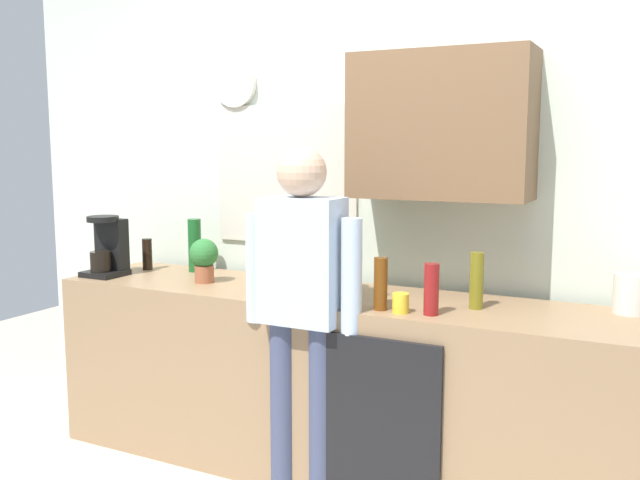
{
  "coord_description": "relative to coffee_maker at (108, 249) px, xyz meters",
  "views": [
    {
      "loc": [
        1.42,
        -2.65,
        1.6
      ],
      "look_at": [
        -0.04,
        0.25,
        1.16
      ],
      "focal_mm": 38.89,
      "sensor_mm": 36.0,
      "label": 1
    }
  ],
  "objects": [
    {
      "name": "bottle_red_vinegar",
      "position": [
        1.87,
        -0.08,
        -0.04
      ],
      "size": [
        0.06,
        0.06,
        0.22
      ],
      "primitive_type": "cylinder",
      "color": "maroon",
      "rests_on": "kitchen_counter"
    },
    {
      "name": "bottle_dark_sauce",
      "position": [
        0.08,
        0.23,
        -0.06
      ],
      "size": [
        0.06,
        0.06,
        0.18
      ],
      "primitive_type": "cylinder",
      "color": "black",
      "rests_on": "kitchen_counter"
    },
    {
      "name": "back_wall_assembly",
      "position": [
        1.36,
        0.52,
        0.32
      ],
      "size": [
        4.5,
        0.42,
        2.6
      ],
      "color": "silver",
      "rests_on": "ground_plane"
    },
    {
      "name": "coffee_maker",
      "position": [
        0.0,
        0.0,
        0.0
      ],
      "size": [
        0.2,
        0.2,
        0.33
      ],
      "color": "black",
      "rests_on": "kitchen_counter"
    },
    {
      "name": "bottle_amber_beer",
      "position": [
        1.64,
        -0.09,
        -0.03
      ],
      "size": [
        0.06,
        0.06,
        0.23
      ],
      "primitive_type": "cylinder",
      "color": "brown",
      "rests_on": "kitchen_counter"
    },
    {
      "name": "potted_plant",
      "position": [
        0.59,
        0.07,
        -0.01
      ],
      "size": [
        0.15,
        0.15,
        0.23
      ],
      "color": "#9E5638",
      "rests_on": "kitchen_counter"
    },
    {
      "name": "person_at_sink",
      "position": [
        1.31,
        -0.18,
        -0.09
      ],
      "size": [
        0.57,
        0.22,
        1.6
      ],
      "rotation": [
        0.0,
        0.0,
        0.22
      ],
      "color": "#3F4766",
      "rests_on": "ground_plane"
    },
    {
      "name": "bottle_olive_oil",
      "position": [
        2.01,
        0.12,
        -0.02
      ],
      "size": [
        0.06,
        0.06,
        0.25
      ],
      "primitive_type": "cylinder",
      "color": "olive",
      "rests_on": "kitchen_counter"
    },
    {
      "name": "cup_white_mug",
      "position": [
        1.4,
        -0.04,
        -0.1
      ],
      "size": [
        0.08,
        0.08,
        0.09
      ],
      "primitive_type": "cylinder",
      "color": "white",
      "rests_on": "kitchen_counter"
    },
    {
      "name": "bottle_green_wine",
      "position": [
        0.36,
        0.31,
        0.0
      ],
      "size": [
        0.07,
        0.07,
        0.3
      ],
      "primitive_type": "cylinder",
      "color": "#195923",
      "rests_on": "kitchen_counter"
    },
    {
      "name": "cup_yellow_cup",
      "position": [
        1.74,
        -0.1,
        -0.1
      ],
      "size": [
        0.07,
        0.07,
        0.08
      ],
      "primitive_type": "cylinder",
      "color": "yellow",
      "rests_on": "kitchen_counter"
    },
    {
      "name": "kitchen_counter",
      "position": [
        1.31,
        0.12,
        -0.59
      ],
      "size": [
        2.9,
        0.64,
        0.89
      ],
      "primitive_type": "cube",
      "color": "#937251",
      "rests_on": "ground_plane"
    },
    {
      "name": "dishwasher_panel",
      "position": [
        1.68,
        -0.22,
        -0.64
      ],
      "size": [
        0.56,
        0.02,
        0.8
      ],
      "primitive_type": "cube",
      "color": "black",
      "rests_on": "ground_plane"
    },
    {
      "name": "bottle_clear_soda",
      "position": [
        1.31,
        0.17,
        -0.01
      ],
      "size": [
        0.09,
        0.09,
        0.28
      ],
      "primitive_type": "cylinder",
      "color": "#2D8C33",
      "rests_on": "kitchen_counter"
    },
    {
      "name": "storage_canister",
      "position": [
        2.62,
        0.33,
        -0.06
      ],
      "size": [
        0.14,
        0.14,
        0.17
      ],
      "primitive_type": "cylinder",
      "color": "silver",
      "rests_on": "kitchen_counter"
    }
  ]
}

